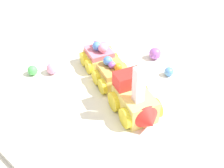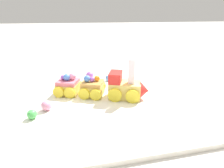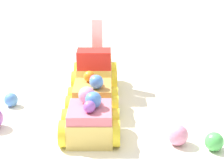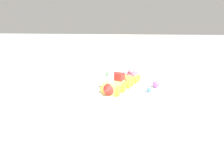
{
  "view_description": "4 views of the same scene",
  "coord_description": "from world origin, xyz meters",
  "px_view_note": "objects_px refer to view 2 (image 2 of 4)",
  "views": [
    {
      "loc": [
        0.35,
        -0.33,
        0.43
      ],
      "look_at": [
        0.02,
        0.0,
        0.05
      ],
      "focal_mm": 50.0,
      "sensor_mm": 36.0,
      "label": 1
    },
    {
      "loc": [
        -0.06,
        -0.43,
        0.24
      ],
      "look_at": [
        0.04,
        0.01,
        0.05
      ],
      "focal_mm": 28.0,
      "sensor_mm": 36.0,
      "label": 2
    },
    {
      "loc": [
        -0.48,
        0.2,
        0.25
      ],
      "look_at": [
        -0.03,
        0.02,
        0.06
      ],
      "focal_mm": 60.0,
      "sensor_mm": 36.0,
      "label": 3
    },
    {
      "loc": [
        0.73,
        0.1,
        0.27
      ],
      "look_at": [
        0.03,
        -0.0,
        0.03
      ],
      "focal_mm": 28.0,
      "sensor_mm": 36.0,
      "label": 4
    }
  ],
  "objects_px": {
    "cake_car_caramel": "(93,88)",
    "gumball_purple": "(90,75)",
    "gumball_blue": "(108,78)",
    "cake_car_strawberry": "(68,86)",
    "cake_train_locomotive": "(127,88)",
    "gumball_green": "(32,114)",
    "gumball_pink": "(46,105)"
  },
  "relations": [
    {
      "from": "cake_car_caramel",
      "to": "gumball_purple",
      "type": "height_order",
      "value": "cake_car_caramel"
    },
    {
      "from": "cake_car_caramel",
      "to": "gumball_blue",
      "type": "height_order",
      "value": "cake_car_caramel"
    },
    {
      "from": "cake_car_strawberry",
      "to": "gumball_purple",
      "type": "bearing_deg",
      "value": 77.57
    },
    {
      "from": "cake_train_locomotive",
      "to": "cake_car_strawberry",
      "type": "xyz_separation_m",
      "value": [
        -0.17,
        0.06,
        -0.01
      ]
    },
    {
      "from": "gumball_purple",
      "to": "cake_car_strawberry",
      "type": "bearing_deg",
      "value": -123.74
    },
    {
      "from": "cake_train_locomotive",
      "to": "cake_car_caramel",
      "type": "xyz_separation_m",
      "value": [
        -0.1,
        0.04,
        -0.01
      ]
    },
    {
      "from": "cake_car_caramel",
      "to": "gumball_purple",
      "type": "bearing_deg",
      "value": 109.79
    },
    {
      "from": "gumball_blue",
      "to": "cake_train_locomotive",
      "type": "bearing_deg",
      "value": -79.3
    },
    {
      "from": "cake_car_strawberry",
      "to": "gumball_blue",
      "type": "relative_size",
      "value": 4.39
    },
    {
      "from": "gumball_blue",
      "to": "gumball_green",
      "type": "distance_m",
      "value": 0.3
    },
    {
      "from": "gumball_purple",
      "to": "gumball_pink",
      "type": "bearing_deg",
      "value": -121.85
    },
    {
      "from": "cake_car_caramel",
      "to": "cake_car_strawberry",
      "type": "xyz_separation_m",
      "value": [
        -0.07,
        0.03,
        0.0
      ]
    },
    {
      "from": "gumball_pink",
      "to": "gumball_purple",
      "type": "distance_m",
      "value": 0.24
    },
    {
      "from": "gumball_green",
      "to": "gumball_pink",
      "type": "bearing_deg",
      "value": 50.6
    },
    {
      "from": "gumball_green",
      "to": "cake_car_strawberry",
      "type": "bearing_deg",
      "value": 57.66
    },
    {
      "from": "cake_car_strawberry",
      "to": "gumball_blue",
      "type": "xyz_separation_m",
      "value": [
        0.14,
        0.08,
        -0.01
      ]
    },
    {
      "from": "gumball_blue",
      "to": "gumball_purple",
      "type": "xyz_separation_m",
      "value": [
        -0.06,
        0.03,
        0.0
      ]
    },
    {
      "from": "cake_train_locomotive",
      "to": "gumball_green",
      "type": "relative_size",
      "value": 5.53
    },
    {
      "from": "gumball_green",
      "to": "gumball_purple",
      "type": "bearing_deg",
      "value": 57.0
    },
    {
      "from": "cake_train_locomotive",
      "to": "gumball_purple",
      "type": "height_order",
      "value": "cake_train_locomotive"
    },
    {
      "from": "gumball_purple",
      "to": "cake_train_locomotive",
      "type": "bearing_deg",
      "value": -62.59
    },
    {
      "from": "gumball_purple",
      "to": "gumball_green",
      "type": "xyz_separation_m",
      "value": [
        -0.16,
        -0.24,
        -0.0
      ]
    },
    {
      "from": "gumball_green",
      "to": "cake_car_caramel",
      "type": "bearing_deg",
      "value": 33.37
    },
    {
      "from": "cake_train_locomotive",
      "to": "gumball_purple",
      "type": "distance_m",
      "value": 0.2
    },
    {
      "from": "cake_car_caramel",
      "to": "cake_car_strawberry",
      "type": "height_order",
      "value": "cake_car_strawberry"
    },
    {
      "from": "gumball_pink",
      "to": "gumball_purple",
      "type": "height_order",
      "value": "gumball_purple"
    },
    {
      "from": "cake_train_locomotive",
      "to": "gumball_pink",
      "type": "relative_size",
      "value": 4.8
    },
    {
      "from": "cake_car_strawberry",
      "to": "cake_car_caramel",
      "type": "bearing_deg",
      "value": -0.13
    },
    {
      "from": "gumball_blue",
      "to": "gumball_purple",
      "type": "relative_size",
      "value": 0.73
    },
    {
      "from": "cake_car_caramel",
      "to": "gumball_purple",
      "type": "xyz_separation_m",
      "value": [
        0.0,
        0.14,
        -0.01
      ]
    },
    {
      "from": "gumball_blue",
      "to": "gumball_pink",
      "type": "xyz_separation_m",
      "value": [
        -0.19,
        -0.17,
        0.0
      ]
    },
    {
      "from": "cake_train_locomotive",
      "to": "cake_car_caramel",
      "type": "relative_size",
      "value": 1.37
    }
  ]
}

